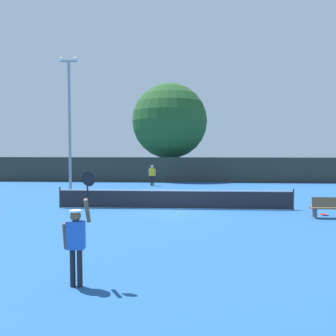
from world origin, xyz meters
name	(u,v)px	position (x,y,z in m)	size (l,w,h in m)	color
ground_plane	(174,209)	(0.00, 0.00, 0.00)	(120.00, 120.00, 0.00)	#235693
tennis_net	(174,199)	(0.00, 0.00, 0.51)	(11.97, 0.08, 1.07)	#232328
perimeter_fence	(181,170)	(0.00, 14.27, 1.13)	(35.76, 0.12, 2.27)	#2D332D
player_serving	(76,236)	(-1.74, -10.31, 1.14)	(0.68, 0.40, 2.57)	blue
player_receiving	(152,173)	(-2.29, 11.11, 1.02)	(0.57, 0.25, 1.67)	yellow
tennis_ball	(180,215)	(0.32, -1.85, 0.03)	(0.07, 0.07, 0.07)	#CCE033
spare_racket	(323,214)	(6.98, -1.20, 0.02)	(0.28, 0.52, 0.04)	black
courtside_bench	(332,208)	(7.00, -2.09, 0.48)	(1.80, 0.44, 0.95)	brown
light_pole	(69,118)	(-6.93, 4.57, 5.02)	(1.18, 0.28, 8.89)	gray
large_tree	(170,121)	(-1.21, 17.62, 5.79)	(7.46, 7.46, 9.53)	brown
parked_car_near	(150,170)	(-3.47, 20.39, 0.78)	(2.08, 4.28, 1.69)	black
parked_car_mid	(205,169)	(2.57, 22.24, 0.78)	(2.41, 4.40, 1.69)	#B7B7BC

